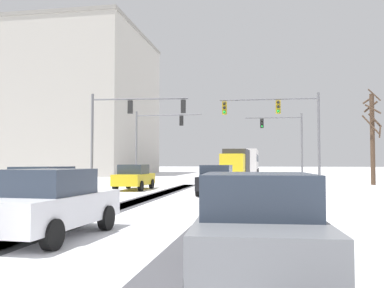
{
  "coord_description": "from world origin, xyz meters",
  "views": [
    {
      "loc": [
        3.92,
        -4.26,
        1.79
      ],
      "look_at": [
        0.0,
        18.33,
        2.8
      ],
      "focal_mm": 38.13,
      "sensor_mm": 36.0,
      "label": 1
    }
  ],
  "objects_px": {
    "traffic_signal_near_left": "(126,120)",
    "car_grey_fifth": "(258,227)",
    "car_yellow_cab_lead": "(134,177)",
    "car_black_second": "(217,180)",
    "car_dark_green_third": "(44,189)",
    "bus_oncoming": "(248,160)",
    "traffic_signal_far_left": "(154,133)",
    "traffic_signal_far_right": "(286,135)",
    "car_white_fourth": "(51,203)",
    "office_building_far_left_block": "(56,105)",
    "traffic_signal_near_right": "(283,120)",
    "box_truck_delivery": "(236,164)",
    "bare_tree_sidewalk_far": "(373,135)"
  },
  "relations": [
    {
      "from": "traffic_signal_far_left",
      "to": "car_dark_green_third",
      "type": "relative_size",
      "value": 1.57
    },
    {
      "from": "office_building_far_left_block",
      "to": "car_grey_fifth",
      "type": "bearing_deg",
      "value": -58.76
    },
    {
      "from": "traffic_signal_near_left",
      "to": "traffic_signal_far_left",
      "type": "xyz_separation_m",
      "value": [
        -0.62,
        9.75,
        -0.23
      ]
    },
    {
      "from": "traffic_signal_far_left",
      "to": "car_black_second",
      "type": "bearing_deg",
      "value": -62.61
    },
    {
      "from": "car_grey_fifth",
      "to": "office_building_far_left_block",
      "type": "height_order",
      "value": "office_building_far_left_block"
    },
    {
      "from": "car_black_second",
      "to": "traffic_signal_far_left",
      "type": "bearing_deg",
      "value": 117.39
    },
    {
      "from": "car_yellow_cab_lead",
      "to": "car_black_second",
      "type": "distance_m",
      "value": 6.48
    },
    {
      "from": "box_truck_delivery",
      "to": "office_building_far_left_block",
      "type": "distance_m",
      "value": 33.85
    },
    {
      "from": "car_yellow_cab_lead",
      "to": "car_dark_green_third",
      "type": "relative_size",
      "value": 0.99
    },
    {
      "from": "traffic_signal_far_left",
      "to": "car_white_fourth",
      "type": "distance_m",
      "value": 28.11
    },
    {
      "from": "car_dark_green_third",
      "to": "bus_oncoming",
      "type": "bearing_deg",
      "value": 81.57
    },
    {
      "from": "traffic_signal_far_right",
      "to": "car_black_second",
      "type": "relative_size",
      "value": 1.57
    },
    {
      "from": "traffic_signal_near_left",
      "to": "car_white_fourth",
      "type": "bearing_deg",
      "value": -76.32
    },
    {
      "from": "traffic_signal_far_right",
      "to": "traffic_signal_far_left",
      "type": "height_order",
      "value": "same"
    },
    {
      "from": "car_black_second",
      "to": "car_grey_fifth",
      "type": "bearing_deg",
      "value": -81.45
    },
    {
      "from": "car_grey_fifth",
      "to": "car_dark_green_third",
      "type": "bearing_deg",
      "value": 135.89
    },
    {
      "from": "bus_oncoming",
      "to": "bare_tree_sidewalk_far",
      "type": "bearing_deg",
      "value": -62.71
    },
    {
      "from": "bus_oncoming",
      "to": "traffic_signal_far_left",
      "type": "bearing_deg",
      "value": -114.44
    },
    {
      "from": "bus_oncoming",
      "to": "traffic_signal_near_right",
      "type": "bearing_deg",
      "value": -82.66
    },
    {
      "from": "traffic_signal_near_left",
      "to": "car_grey_fifth",
      "type": "bearing_deg",
      "value": -65.83
    },
    {
      "from": "traffic_signal_near_left",
      "to": "office_building_far_left_block",
      "type": "xyz_separation_m",
      "value": [
        -21.31,
        29.81,
        5.65
      ]
    },
    {
      "from": "traffic_signal_near_right",
      "to": "car_dark_green_third",
      "type": "relative_size",
      "value": 1.63
    },
    {
      "from": "car_white_fourth",
      "to": "bus_oncoming",
      "type": "relative_size",
      "value": 0.38
    },
    {
      "from": "bus_oncoming",
      "to": "car_grey_fifth",
      "type": "bearing_deg",
      "value": -87.82
    },
    {
      "from": "traffic_signal_near_right",
      "to": "car_white_fourth",
      "type": "height_order",
      "value": "traffic_signal_near_right"
    },
    {
      "from": "traffic_signal_far_right",
      "to": "traffic_signal_far_left",
      "type": "relative_size",
      "value": 1.0
    },
    {
      "from": "car_black_second",
      "to": "car_white_fourth",
      "type": "relative_size",
      "value": 0.99
    },
    {
      "from": "traffic_signal_near_left",
      "to": "car_black_second",
      "type": "xyz_separation_m",
      "value": [
        6.78,
        -4.53,
        -3.86
      ]
    },
    {
      "from": "traffic_signal_near_right",
      "to": "car_yellow_cab_lead",
      "type": "height_order",
      "value": "traffic_signal_near_right"
    },
    {
      "from": "box_truck_delivery",
      "to": "bus_oncoming",
      "type": "bearing_deg",
      "value": 87.41
    },
    {
      "from": "car_dark_green_third",
      "to": "bare_tree_sidewalk_far",
      "type": "height_order",
      "value": "bare_tree_sidewalk_far"
    },
    {
      "from": "traffic_signal_near_right",
      "to": "traffic_signal_far_left",
      "type": "distance_m",
      "value": 13.84
    },
    {
      "from": "car_dark_green_third",
      "to": "car_white_fourth",
      "type": "xyz_separation_m",
      "value": [
        2.91,
        -4.8,
        0.0
      ]
    },
    {
      "from": "car_yellow_cab_lead",
      "to": "traffic_signal_near_right",
      "type": "bearing_deg",
      "value": 18.19
    },
    {
      "from": "traffic_signal_near_left",
      "to": "car_dark_green_third",
      "type": "relative_size",
      "value": 1.63
    },
    {
      "from": "traffic_signal_far_left",
      "to": "office_building_far_left_block",
      "type": "distance_m",
      "value": 29.41
    },
    {
      "from": "car_dark_green_third",
      "to": "box_truck_delivery",
      "type": "height_order",
      "value": "box_truck_delivery"
    },
    {
      "from": "car_grey_fifth",
      "to": "office_building_far_left_block",
      "type": "distance_m",
      "value": 59.52
    },
    {
      "from": "car_yellow_cab_lead",
      "to": "box_truck_delivery",
      "type": "distance_m",
      "value": 15.38
    },
    {
      "from": "traffic_signal_near_right",
      "to": "traffic_signal_near_left",
      "type": "relative_size",
      "value": 1.0
    },
    {
      "from": "traffic_signal_near_right",
      "to": "office_building_far_left_block",
      "type": "relative_size",
      "value": 0.25
    },
    {
      "from": "traffic_signal_near_right",
      "to": "car_dark_green_third",
      "type": "bearing_deg",
      "value": -122.35
    },
    {
      "from": "traffic_signal_far_left",
      "to": "car_black_second",
      "type": "relative_size",
      "value": 1.57
    },
    {
      "from": "car_white_fourth",
      "to": "traffic_signal_far_right",
      "type": "bearing_deg",
      "value": 77.05
    },
    {
      "from": "traffic_signal_near_right",
      "to": "bare_tree_sidewalk_far",
      "type": "height_order",
      "value": "bare_tree_sidewalk_far"
    },
    {
      "from": "traffic_signal_far_right",
      "to": "bare_tree_sidewalk_far",
      "type": "relative_size",
      "value": 0.87
    },
    {
      "from": "car_dark_green_third",
      "to": "office_building_far_left_block",
      "type": "relative_size",
      "value": 0.15
    },
    {
      "from": "car_yellow_cab_lead",
      "to": "car_white_fourth",
      "type": "height_order",
      "value": "same"
    },
    {
      "from": "car_yellow_cab_lead",
      "to": "car_black_second",
      "type": "relative_size",
      "value": 1.0
    },
    {
      "from": "car_black_second",
      "to": "bare_tree_sidewalk_far",
      "type": "bearing_deg",
      "value": 46.69
    }
  ]
}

